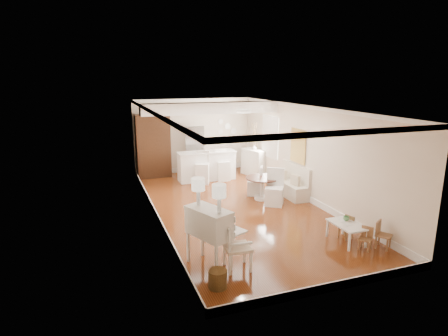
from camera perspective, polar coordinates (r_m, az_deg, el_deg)
room at (r=10.42m, az=1.43°, el=4.82°), size 9.00×9.04×2.82m
secretary_bureau at (r=7.31m, az=-2.32°, el=-10.57°), size 1.22×1.23×1.18m
gustavian_armchair at (r=7.27m, az=2.07°, el=-11.86°), size 0.57×0.57×0.91m
wicker_basket at (r=6.80m, az=-0.96°, el=-16.55°), size 0.42×0.42×0.33m
kids_table at (r=8.87m, az=18.13°, el=-9.38°), size 0.53×0.87×0.44m
kids_chair_a at (r=8.61m, az=20.74°, el=-10.04°), size 0.34×0.34×0.51m
kids_chair_b at (r=9.03m, az=18.07°, el=-8.59°), size 0.31×0.31×0.54m
kids_chair_c at (r=8.82m, az=23.17°, el=-9.35°), size 0.41×0.41×0.61m
banquette at (r=11.71m, az=10.02°, el=-1.84°), size 0.52×1.60×0.98m
dining_table at (r=11.28m, az=5.82°, el=-3.10°), size 1.19×1.19×0.68m
slip_chair_near at (r=10.79m, az=7.69°, el=-2.94°), size 0.70×0.71×1.05m
slip_chair_far at (r=11.65m, az=4.76°, el=-1.94°), size 0.60×0.59×0.91m
breakfast_counter at (r=13.30m, az=-2.66°, el=0.34°), size 2.05×0.65×1.03m
bar_stool_left at (r=12.86m, az=-3.31°, el=0.06°), size 0.58×0.58×1.12m
bar_stool_right at (r=13.23m, az=-0.21°, el=0.45°), size 0.45×0.45×1.10m
pantry_cabinet at (r=13.83m, az=-10.77°, el=3.32°), size 1.20×0.60×2.30m
fridge at (r=14.26m, az=-3.14°, el=2.83°), size 0.75×0.65×1.80m
sideboard at (r=14.00m, az=4.61°, el=0.87°), size 0.73×1.11×0.97m
pencil_cup at (r=8.94m, az=18.12°, el=-7.33°), size 0.15×0.15×0.11m
branch_vase at (r=13.87m, az=4.64°, el=3.16°), size 0.20×0.20×0.17m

